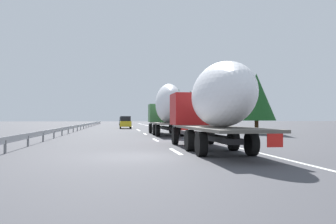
# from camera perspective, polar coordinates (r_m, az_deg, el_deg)

# --- Properties ---
(ground_plane) EXTENTS (260.00, 260.00, 0.00)m
(ground_plane) POSITION_cam_1_polar(r_m,az_deg,el_deg) (54.72, -7.12, -2.69)
(ground_plane) COLOR #424247
(lane_stripe_0) EXTENTS (3.20, 0.20, 0.01)m
(lane_stripe_0) POSITION_cam_1_polar(r_m,az_deg,el_deg) (16.98, 1.24, -6.40)
(lane_stripe_0) COLOR white
(lane_stripe_0) RESTS_ON ground_plane
(lane_stripe_1) EXTENTS (3.20, 0.20, 0.01)m
(lane_stripe_1) POSITION_cam_1_polar(r_m,az_deg,el_deg) (26.00, -2.04, -4.53)
(lane_stripe_1) COLOR white
(lane_stripe_1) RESTS_ON ground_plane
(lane_stripe_2) EXTENTS (3.20, 0.20, 0.01)m
(lane_stripe_2) POSITION_cam_1_polar(r_m,az_deg,el_deg) (36.02, -3.74, -3.55)
(lane_stripe_2) COLOR white
(lane_stripe_2) RESTS_ON ground_plane
(lane_stripe_3) EXTENTS (3.20, 0.20, 0.01)m
(lane_stripe_3) POSITION_cam_1_polar(r_m,az_deg,el_deg) (46.13, -4.70, -3.00)
(lane_stripe_3) COLOR white
(lane_stripe_3) RESTS_ON ground_plane
(lane_stripe_4) EXTENTS (3.20, 0.20, 0.01)m
(lane_stripe_4) POSITION_cam_1_polar(r_m,az_deg,el_deg) (50.16, -4.97, -2.84)
(lane_stripe_4) COLOR white
(lane_stripe_4) RESTS_ON ground_plane
(lane_stripe_5) EXTENTS (3.20, 0.20, 0.01)m
(lane_stripe_5) POSITION_cam_1_polar(r_m,az_deg,el_deg) (69.62, -5.85, -2.33)
(lane_stripe_5) COLOR white
(lane_stripe_5) RESTS_ON ground_plane
(edge_line_right) EXTENTS (110.00, 0.20, 0.01)m
(edge_line_right) POSITION_cam_1_polar(r_m,az_deg,el_deg) (60.05, -1.95, -2.54)
(edge_line_right) COLOR white
(edge_line_right) RESTS_ON ground_plane
(truck_lead) EXTENTS (12.55, 2.55, 4.71)m
(truck_lead) POSITION_cam_1_polar(r_m,az_deg,el_deg) (33.20, -0.24, 0.77)
(truck_lead) COLOR #387038
(truck_lead) RESTS_ON ground_plane
(truck_trailing) EXTENTS (12.29, 2.55, 4.07)m
(truck_trailing) POSITION_cam_1_polar(r_m,az_deg,el_deg) (17.15, 7.27, 1.51)
(truck_trailing) COLOR #B21919
(truck_trailing) RESTS_ON ground_plane
(car_blue_sedan) EXTENTS (4.36, 1.81, 1.86)m
(car_blue_sedan) POSITION_cam_1_polar(r_m,az_deg,el_deg) (81.20, -7.28, -1.48)
(car_blue_sedan) COLOR #28479E
(car_blue_sedan) RESTS_ON ground_plane
(car_yellow_coupe) EXTENTS (4.40, 1.79, 1.92)m
(car_yellow_coupe) POSITION_cam_1_polar(r_m,az_deg,el_deg) (55.28, -6.91, -1.68)
(car_yellow_coupe) COLOR gold
(car_yellow_coupe) RESTS_ON ground_plane
(road_sign) EXTENTS (0.10, 0.90, 3.33)m
(road_sign) POSITION_cam_1_polar(r_m,az_deg,el_deg) (49.13, 0.84, -0.21)
(road_sign) COLOR gray
(road_sign) RESTS_ON ground_plane
(tree_0) EXTENTS (3.51, 3.51, 6.84)m
(tree_0) POSITION_cam_1_polar(r_m,az_deg,el_deg) (92.51, 0.86, 0.58)
(tree_0) COLOR #472D19
(tree_0) RESTS_ON ground_plane
(tree_1) EXTENTS (3.80, 3.80, 7.13)m
(tree_1) POSITION_cam_1_polar(r_m,az_deg,el_deg) (92.97, 0.33, 0.70)
(tree_1) COLOR #472D19
(tree_1) RESTS_ON ground_plane
(tree_2) EXTENTS (3.79, 3.79, 6.91)m
(tree_2) POSITION_cam_1_polar(r_m,az_deg,el_deg) (63.87, 1.75, 1.23)
(tree_2) COLOR #472D19
(tree_2) RESTS_ON ground_plane
(tree_3) EXTENTS (3.77, 3.77, 5.95)m
(tree_3) POSITION_cam_1_polar(r_m,az_deg,el_deg) (55.86, 3.62, 1.31)
(tree_3) COLOR #472D19
(tree_3) RESTS_ON ground_plane
(tree_4) EXTENTS (3.85, 3.85, 6.15)m
(tree_4) POSITION_cam_1_polar(r_m,az_deg,el_deg) (36.84, 14.12, 2.36)
(tree_4) COLOR #472D19
(tree_4) RESTS_ON ground_plane
(tree_5) EXTENTS (3.57, 3.57, 7.47)m
(tree_5) POSITION_cam_1_polar(r_m,az_deg,el_deg) (67.76, 0.95, 1.46)
(tree_5) COLOR #472D19
(tree_5) RESTS_ON ground_plane
(guardrail_median) EXTENTS (94.00, 0.10, 0.76)m
(guardrail_median) POSITION_cam_1_polar(r_m,az_deg,el_deg) (57.91, -13.12, -2.00)
(guardrail_median) COLOR #9EA0A5
(guardrail_median) RESTS_ON ground_plane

